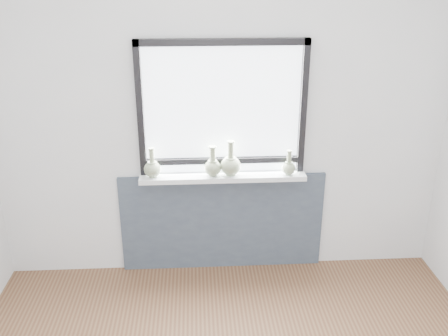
{
  "coord_description": "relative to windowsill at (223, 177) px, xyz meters",
  "views": [
    {
      "loc": [
        -0.21,
        -1.93,
        2.45
      ],
      "look_at": [
        0.0,
        1.55,
        1.02
      ],
      "focal_mm": 40.0,
      "sensor_mm": 36.0,
      "label": 1
    }
  ],
  "objects": [
    {
      "name": "vase_d",
      "position": [
        0.52,
        -0.03,
        0.08
      ],
      "size": [
        0.11,
        0.11,
        0.2
      ],
      "rotation": [
        0.0,
        0.0,
        -0.14
      ],
      "color": "#92A37E",
      "rests_on": "windowsill"
    },
    {
      "name": "apron_panel",
      "position": [
        0.0,
        0.07,
        -0.45
      ],
      "size": [
        1.7,
        0.03,
        0.86
      ],
      "primitive_type": "cube",
      "color": "#3F4D5B",
      "rests_on": "ground"
    },
    {
      "name": "vase_a",
      "position": [
        -0.55,
        -0.01,
        0.09
      ],
      "size": [
        0.14,
        0.14,
        0.24
      ],
      "rotation": [
        0.0,
        0.0,
        -0.26
      ],
      "color": "#92A37E",
      "rests_on": "windowsill"
    },
    {
      "name": "vase_b",
      "position": [
        -0.08,
        -0.01,
        0.1
      ],
      "size": [
        0.14,
        0.14,
        0.24
      ],
      "rotation": [
        0.0,
        0.0,
        0.22
      ],
      "color": "#92A37E",
      "rests_on": "windowsill"
    },
    {
      "name": "vase_c",
      "position": [
        0.06,
        -0.01,
        0.11
      ],
      "size": [
        0.16,
        0.16,
        0.28
      ],
      "rotation": [
        0.0,
        0.0,
        -0.07
      ],
      "color": "#92A37E",
      "rests_on": "windowsill"
    },
    {
      "name": "back_wall",
      "position": [
        0.0,
        0.1,
        0.42
      ],
      "size": [
        3.6,
        0.02,
        2.6
      ],
      "primitive_type": "cube",
      "color": "silver",
      "rests_on": "ground"
    },
    {
      "name": "window",
      "position": [
        0.0,
        0.06,
        0.56
      ],
      "size": [
        1.3,
        0.06,
        1.05
      ],
      "color": "black",
      "rests_on": "windowsill"
    },
    {
      "name": "windowsill",
      "position": [
        0.0,
        0.0,
        0.0
      ],
      "size": [
        1.32,
        0.18,
        0.04
      ],
      "primitive_type": "cube",
      "color": "white",
      "rests_on": "apron_panel"
    }
  ]
}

